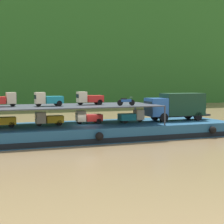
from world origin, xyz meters
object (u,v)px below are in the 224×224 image
object	(u,v)px
mini_truck_lower_aft	(1,120)
mini_truck_lower_mid	(49,119)
mini_truck_upper_bow	(89,98)
cargo_barge	(86,132)
mini_truck_lower_fore	(88,117)
covered_lorry	(177,106)
mini_truck_upper_fore	(48,99)
mini_truck_lower_bow	(132,116)
motorcycle_upper_port	(126,101)
mini_truck_upper_mid	(2,100)

from	to	relation	value
mini_truck_lower_aft	mini_truck_lower_mid	world-z (taller)	same
mini_truck_lower_aft	mini_truck_upper_bow	world-z (taller)	mini_truck_upper_bow
mini_truck_lower_mid	mini_truck_lower_aft	bearing A→B (deg)	177.48
cargo_barge	mini_truck_lower_aft	xyz separation A→B (m)	(-8.45, 0.48, 1.44)
mini_truck_lower_mid	mini_truck_lower_fore	world-z (taller)	same
covered_lorry	mini_truck_upper_fore	size ratio (longest dim) A/B	2.83
covered_lorry	mini_truck_lower_bow	world-z (taller)	covered_lorry
mini_truck_lower_aft	mini_truck_lower_bow	size ratio (longest dim) A/B	1.00
mini_truck_lower_mid	mini_truck_upper_fore	xyz separation A→B (m)	(-0.14, -0.58, 2.00)
mini_truck_lower_fore	mini_truck_upper_fore	size ratio (longest dim) A/B	0.99
mini_truck_lower_bow	motorcycle_upper_port	world-z (taller)	motorcycle_upper_port
mini_truck_lower_aft	mini_truck_upper_mid	world-z (taller)	mini_truck_upper_mid
mini_truck_lower_aft	mini_truck_upper_mid	size ratio (longest dim) A/B	1.00
mini_truck_lower_aft	mini_truck_upper_fore	bearing A→B (deg)	-9.94
cargo_barge	motorcycle_upper_port	bearing A→B (deg)	-31.65
covered_lorry	mini_truck_lower_aft	bearing A→B (deg)	178.61
covered_lorry	mini_truck_lower_bow	distance (m)	5.72
motorcycle_upper_port	cargo_barge	bearing A→B (deg)	148.35
cargo_barge	mini_truck_upper_bow	distance (m)	3.50
mini_truck_upper_mid	cargo_barge	bearing A→B (deg)	-3.59
mini_truck_lower_fore	mini_truck_upper_bow	bearing A→B (deg)	-26.94
covered_lorry	mini_truck_lower_mid	world-z (taller)	covered_lorry
mini_truck_upper_fore	mini_truck_upper_bow	bearing A→B (deg)	8.85
mini_truck_lower_aft	mini_truck_upper_mid	xyz separation A→B (m)	(0.18, 0.03, 2.00)
mini_truck_upper_mid	mini_truck_lower_mid	bearing A→B (deg)	-3.06
mini_truck_upper_mid	mini_truck_upper_fore	size ratio (longest dim) A/B	0.99
mini_truck_upper_mid	mini_truck_upper_bow	bearing A→B (deg)	-0.84
covered_lorry	mini_truck_lower_fore	distance (m)	10.40
motorcycle_upper_port	mini_truck_lower_bow	bearing A→B (deg)	53.03
covered_lorry	mini_truck_upper_bow	xyz separation A→B (m)	(-10.24, 0.37, 1.00)
covered_lorry	mini_truck_lower_bow	size ratio (longest dim) A/B	2.87
mini_truck_lower_mid	mini_truck_lower_bow	world-z (taller)	same
mini_truck_lower_fore	motorcycle_upper_port	xyz separation A→B (m)	(3.15, -2.64, 1.74)
mini_truck_lower_bow	mini_truck_upper_mid	bearing A→B (deg)	177.32
mini_truck_lower_bow	mini_truck_upper_fore	distance (m)	9.30
mini_truck_lower_fore	mini_truck_lower_bow	world-z (taller)	same
mini_truck_upper_mid	mini_truck_upper_fore	bearing A→B (deg)	-10.77
mini_truck_lower_bow	mini_truck_upper_bow	world-z (taller)	mini_truck_upper_bow
mini_truck_lower_fore	mini_truck_upper_bow	xyz separation A→B (m)	(0.10, -0.05, 2.00)
covered_lorry	mini_truck_upper_bow	size ratio (longest dim) A/B	2.85
mini_truck_lower_aft	motorcycle_upper_port	bearing A→B (deg)	-12.58
mini_truck_lower_mid	motorcycle_upper_port	world-z (taller)	motorcycle_upper_port
mini_truck_lower_aft	mini_truck_upper_bow	size ratio (longest dim) A/B	1.00
mini_truck_lower_aft	mini_truck_upper_fore	world-z (taller)	mini_truck_upper_fore
cargo_barge	mini_truck_upper_fore	bearing A→B (deg)	-175.62
mini_truck_lower_fore	mini_truck_upper_mid	size ratio (longest dim) A/B	1.00
mini_truck_lower_aft	mini_truck_upper_bow	bearing A→B (deg)	-0.60
mini_truck_upper_bow	motorcycle_upper_port	bearing A→B (deg)	-40.30
mini_truck_lower_mid	mini_truck_upper_fore	bearing A→B (deg)	-103.23
cargo_barge	covered_lorry	bearing A→B (deg)	0.10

